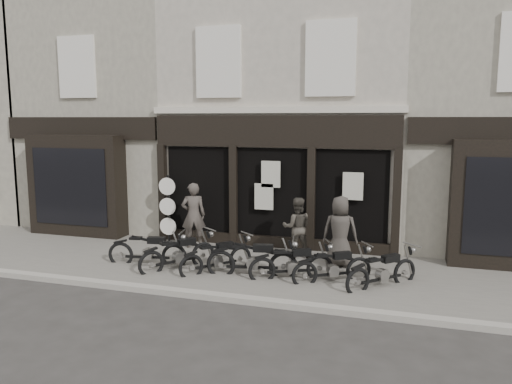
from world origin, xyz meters
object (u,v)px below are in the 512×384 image
(motorcycle_0, at_px, (148,253))
(man_right, at_px, (340,231))
(motorcycle_3, at_px, (253,263))
(advert_sign_post, at_px, (168,212))
(man_left, at_px, (193,215))
(motorcycle_6, at_px, (383,274))
(motorcycle_5, at_px, (333,270))
(man_centre, at_px, (297,227))
(motorcycle_1, at_px, (179,257))
(motorcycle_2, at_px, (217,260))
(motorcycle_4, at_px, (292,267))

(motorcycle_0, relative_size, man_right, 1.16)
(motorcycle_3, xyz_separation_m, advert_sign_post, (-3.38, 2.29, 0.63))
(man_left, relative_size, advert_sign_post, 0.88)
(motorcycle_0, bearing_deg, man_left, 66.98)
(motorcycle_3, xyz_separation_m, motorcycle_6, (2.99, 0.09, -0.03))
(motorcycle_6, bearing_deg, motorcycle_3, 135.61)
(motorcycle_5, bearing_deg, motorcycle_6, -34.80)
(motorcycle_6, height_order, man_centre, man_centre)
(motorcycle_1, bearing_deg, man_right, -34.12)
(man_centre, bearing_deg, motorcycle_2, 32.77)
(motorcycle_0, height_order, motorcycle_2, motorcycle_0)
(man_centre, bearing_deg, motorcycle_1, 19.59)
(motorcycle_1, bearing_deg, motorcycle_6, -51.71)
(man_right, bearing_deg, motorcycle_5, 88.23)
(motorcycle_2, height_order, man_centre, man_centre)
(motorcycle_1, relative_size, motorcycle_2, 1.07)
(motorcycle_5, distance_m, advert_sign_post, 5.73)
(motorcycle_0, relative_size, motorcycle_1, 1.16)
(motorcycle_4, height_order, man_left, man_left)
(motorcycle_2, relative_size, motorcycle_3, 0.77)
(motorcycle_1, relative_size, man_left, 0.95)
(motorcycle_6, distance_m, advert_sign_post, 6.77)
(motorcycle_2, bearing_deg, motorcycle_1, 132.27)
(motorcycle_3, relative_size, man_centre, 1.35)
(motorcycle_1, xyz_separation_m, motorcycle_2, (1.01, 0.05, -0.02))
(man_right, bearing_deg, motorcycle_3, 32.44)
(motorcycle_3, height_order, motorcycle_5, motorcycle_3)
(motorcycle_2, distance_m, man_right, 3.14)
(motorcycle_4, distance_m, advert_sign_post, 4.91)
(motorcycle_2, bearing_deg, man_right, -26.75)
(motorcycle_3, distance_m, man_right, 2.35)
(motorcycle_2, distance_m, advert_sign_post, 3.37)
(motorcycle_0, height_order, man_right, man_right)
(motorcycle_1, relative_size, motorcycle_5, 1.02)
(man_centre, distance_m, man_right, 1.35)
(motorcycle_1, relative_size, motorcycle_6, 1.11)
(motorcycle_1, height_order, man_right, man_right)
(man_left, distance_m, advert_sign_post, 1.02)
(motorcycle_1, xyz_separation_m, man_left, (-0.46, 1.95, 0.66))
(motorcycle_4, height_order, motorcycle_6, motorcycle_6)
(motorcycle_4, relative_size, motorcycle_6, 1.16)
(motorcycle_1, distance_m, motorcycle_6, 4.94)
(motorcycle_5, bearing_deg, man_left, 123.98)
(motorcycle_5, bearing_deg, advert_sign_post, 124.84)
(motorcycle_0, xyz_separation_m, motorcycle_2, (1.91, -0.03, -0.02))
(motorcycle_2, height_order, man_left, man_left)
(motorcycle_6, distance_m, man_left, 5.76)
(motorcycle_2, distance_m, motorcycle_6, 3.93)
(motorcycle_0, height_order, motorcycle_6, motorcycle_0)
(motorcycle_2, xyz_separation_m, motorcycle_4, (1.88, -0.00, 0.00))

